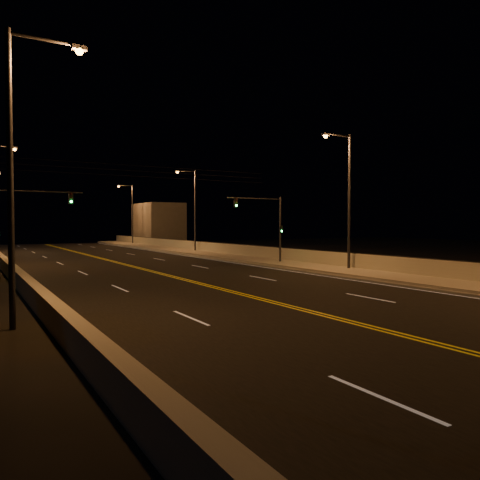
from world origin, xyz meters
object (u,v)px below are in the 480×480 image
streetlight_3 (131,211)px  traffic_signal_left (17,221)px  streetlight_2 (193,206)px  streetlight_4 (19,158)px  streetlight_1 (347,193)px  traffic_signal_right (270,221)px

streetlight_3 → traffic_signal_left: (-20.28, -42.06, -1.93)m
streetlight_2 → streetlight_4: size_ratio=1.00×
streetlight_1 → streetlight_4: same height
traffic_signal_left → streetlight_3: bearing=64.3°
streetlight_4 → traffic_signal_left: streetlight_4 is taller
streetlight_1 → streetlight_2: size_ratio=1.00×
streetlight_2 → traffic_signal_right: streetlight_2 is taller
streetlight_1 → traffic_signal_left: (-20.28, 7.19, -1.93)m
traffic_signal_left → streetlight_4: bearing=-94.6°
streetlight_3 → streetlight_4: (-21.47, -56.91, 0.00)m
streetlight_1 → streetlight_2: (0.00, 25.50, 0.00)m
streetlight_3 → streetlight_4: 60.82m
traffic_signal_right → traffic_signal_left: size_ratio=1.00×
streetlight_2 → traffic_signal_right: (-1.59, -18.31, -1.93)m
streetlight_3 → streetlight_4: bearing=-110.7°
traffic_signal_right → traffic_signal_left: (-18.70, 0.00, 0.00)m
streetlight_4 → traffic_signal_right: size_ratio=1.71×
streetlight_1 → streetlight_4: size_ratio=1.00×
streetlight_3 → traffic_signal_left: size_ratio=1.71×
streetlight_1 → streetlight_3: same height
streetlight_1 → streetlight_3: 49.25m
streetlight_1 → streetlight_4: (-21.47, -7.66, 0.00)m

